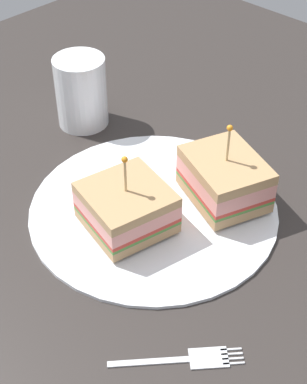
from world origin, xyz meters
The scene contains 6 objects.
ground_plane centered at (0.00, 0.00, -1.00)cm, with size 113.27×113.27×2.00cm, color #2D2826.
plate centered at (0.00, 0.00, 0.43)cm, with size 29.25×29.25×0.86cm, color white.
sandwich_half_front centered at (-4.30, -0.01, 3.31)cm, with size 10.51×10.58×9.46cm.
sandwich_half_back centered at (6.90, -4.87, 3.57)cm, with size 10.78×11.92×10.16cm.
drink_glass centered at (6.55, 20.08, 4.37)cm, with size 7.07×7.07×9.90cm.
fork centered at (-12.20, -16.60, 0.18)cm, with size 10.11×9.20×0.35cm.
Camera 1 is at (-36.49, -35.14, 46.59)cm, focal length 54.42 mm.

